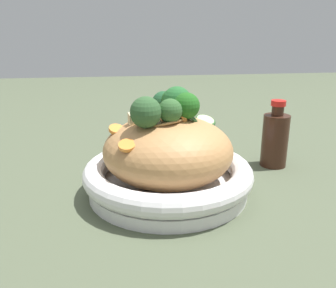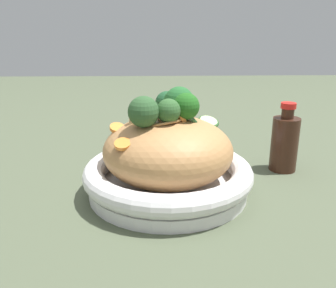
# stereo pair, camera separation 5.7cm
# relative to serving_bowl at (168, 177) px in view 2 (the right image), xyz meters

# --- Properties ---
(ground_plane) EXTENTS (3.00, 3.00, 0.00)m
(ground_plane) POSITION_rel_serving_bowl_xyz_m (0.00, 0.00, -0.03)
(ground_plane) COLOR #4A543E
(serving_bowl) EXTENTS (0.28, 0.28, 0.05)m
(serving_bowl) POSITION_rel_serving_bowl_xyz_m (0.00, 0.00, 0.00)
(serving_bowl) COLOR white
(serving_bowl) RESTS_ON ground_plane
(noodle_heap) EXTENTS (0.21, 0.21, 0.12)m
(noodle_heap) POSITION_rel_serving_bowl_xyz_m (-0.00, 0.00, 0.05)
(noodle_heap) COLOR #B8824E
(noodle_heap) RESTS_ON serving_bowl
(broccoli_florets) EXTENTS (0.14, 0.12, 0.06)m
(broccoli_florets) POSITION_rel_serving_bowl_xyz_m (0.01, -0.00, 0.12)
(broccoli_florets) COLOR #94B56B
(broccoli_florets) RESTS_ON serving_bowl
(carrot_coins) EXTENTS (0.12, 0.15, 0.05)m
(carrot_coins) POSITION_rel_serving_bowl_xyz_m (-0.00, 0.02, 0.09)
(carrot_coins) COLOR orange
(carrot_coins) RESTS_ON serving_bowl
(zucchini_slices) EXTENTS (0.09, 0.09, 0.04)m
(zucchini_slices) POSITION_rel_serving_bowl_xyz_m (0.02, -0.05, 0.09)
(zucchini_slices) COLOR beige
(zucchini_slices) RESTS_ON serving_bowl
(chicken_chunks) EXTENTS (0.07, 0.09, 0.03)m
(chicken_chunks) POSITION_rel_serving_bowl_xyz_m (0.01, 0.01, 0.10)
(chicken_chunks) COLOR beige
(chicken_chunks) RESTS_ON serving_bowl
(soy_sauce_bottle) EXTENTS (0.05, 0.05, 0.13)m
(soy_sauce_bottle) POSITION_rel_serving_bowl_xyz_m (0.09, -0.22, 0.03)
(soy_sauce_bottle) COLOR #381E14
(soy_sauce_bottle) RESTS_ON ground_plane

